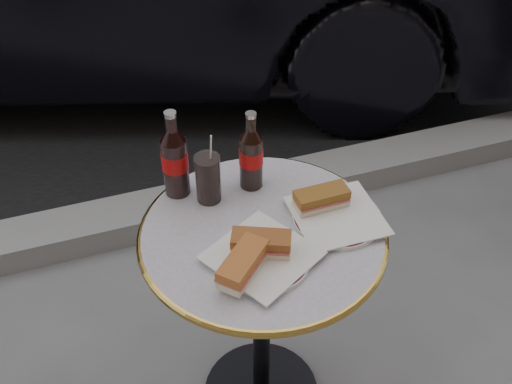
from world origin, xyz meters
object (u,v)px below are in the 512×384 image
object	(u,v)px
bistro_table	(262,324)
cola_bottle_right	(251,150)
cola_bottle_left	(174,154)
cola_glass	(208,178)
plate_left	(262,258)
plate_right	(337,218)

from	to	relation	value
bistro_table	cola_bottle_right	distance (m)	0.51
bistro_table	cola_bottle_left	xyz separation A→B (m)	(-0.16, 0.22, 0.49)
cola_glass	cola_bottle_left	bearing A→B (deg)	141.83
plate_left	plate_right	xyz separation A→B (m)	(0.22, 0.07, -0.00)
plate_left	cola_bottle_right	world-z (taller)	cola_bottle_right
bistro_table	cola_bottle_right	xyz separation A→B (m)	(0.03, 0.18, 0.48)
plate_left	cola_glass	size ratio (longest dim) A/B	1.69
cola_bottle_left	cola_glass	distance (m)	0.11
plate_left	plate_right	size ratio (longest dim) A/B	1.03
bistro_table	plate_right	distance (m)	0.42
plate_left	plate_right	world-z (taller)	same
cola_bottle_left	cola_bottle_right	size ratio (longest dim) A/B	1.09
plate_left	cola_bottle_right	size ratio (longest dim) A/B	1.01
cola_glass	plate_right	bearing A→B (deg)	-32.80
bistro_table	cola_bottle_right	bearing A→B (deg)	80.17
plate_right	cola_bottle_right	size ratio (longest dim) A/B	0.98
bistro_table	cola_bottle_left	distance (m)	0.56
plate_right	cola_bottle_left	distance (m)	0.44
bistro_table	cola_glass	bearing A→B (deg)	119.53
plate_right	cola_bottle_right	bearing A→B (deg)	128.52
plate_left	cola_bottle_left	bearing A→B (deg)	112.84
cola_bottle_right	cola_glass	world-z (taller)	cola_bottle_right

